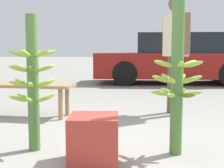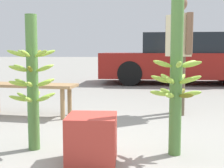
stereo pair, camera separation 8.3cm
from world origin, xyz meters
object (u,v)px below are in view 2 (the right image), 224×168
banana_stalk_left (33,81)px  parked_car (181,59)px  produce_crate (92,139)px  market_bench (28,89)px  vendor_person (178,43)px  banana_stalk_center (176,79)px

banana_stalk_left → parked_car: parked_car is taller
parked_car → produce_crate: size_ratio=11.11×
banana_stalk_left → market_bench: bearing=109.8°
market_bench → vendor_person: bearing=14.5°
banana_stalk_center → parked_car: (1.06, 6.10, -0.01)m
vendor_person → produce_crate: size_ratio=4.25×
banana_stalk_center → vendor_person: vendor_person is taller
banana_stalk_center → market_bench: size_ratio=0.95×
vendor_person → market_bench: (-2.13, -0.22, -0.64)m
banana_stalk_center → parked_car: size_ratio=0.31×
vendor_person → market_bench: bearing=-112.5°
vendor_person → market_bench: vendor_person is taller
produce_crate → vendor_person: bearing=63.6°
vendor_person → parked_car: size_ratio=0.38×
banana_stalk_left → market_bench: 1.61m
banana_stalk_center → produce_crate: 0.90m
banana_stalk_center → market_bench: banana_stalk_center is taller
banana_stalk_left → banana_stalk_center: bearing=-3.5°
banana_stalk_left → produce_crate: size_ratio=3.14×
banana_stalk_center → produce_crate: (-0.72, -0.24, -0.48)m
market_bench → produce_crate: 2.14m
banana_stalk_center → parked_car: 6.19m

